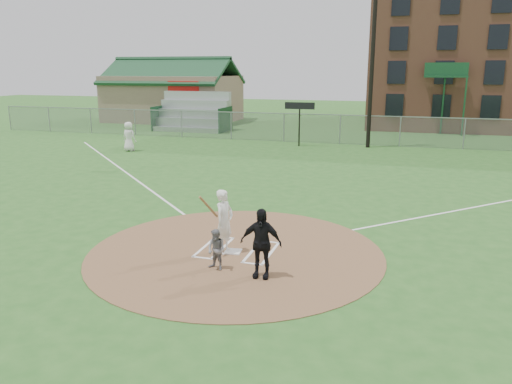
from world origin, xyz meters
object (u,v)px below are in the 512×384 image
(catcher, at_px, (216,250))
(batter_at_plate, at_px, (224,221))
(umpire, at_px, (261,243))
(home_plate, at_px, (233,251))
(ondeck_player, at_px, (129,137))

(catcher, bearing_deg, batter_at_plate, 118.79)
(umpire, height_order, batter_at_plate, batter_at_plate)
(umpire, relative_size, batter_at_plate, 0.97)
(home_plate, xyz_separation_m, catcher, (0.02, -1.31, 0.52))
(batter_at_plate, bearing_deg, home_plate, 22.40)
(umpire, distance_m, ondeck_player, 21.34)
(home_plate, relative_size, umpire, 0.25)
(catcher, distance_m, umpire, 1.29)
(catcher, height_order, batter_at_plate, batter_at_plate)
(batter_at_plate, bearing_deg, ondeck_player, 128.55)
(home_plate, bearing_deg, umpire, -48.81)
(home_plate, distance_m, umpire, 2.09)
(home_plate, distance_m, ondeck_player, 19.47)
(umpire, bearing_deg, batter_at_plate, 134.40)
(batter_at_plate, bearing_deg, umpire, -42.33)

